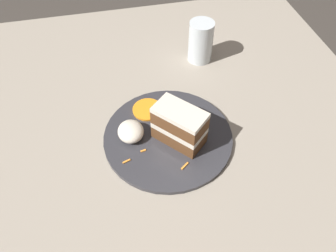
% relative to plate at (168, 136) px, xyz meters
% --- Properties ---
extents(ground_plane, '(6.00, 6.00, 0.00)m').
position_rel_plate_xyz_m(ground_plane, '(0.01, 0.02, -0.03)').
color(ground_plane, '#38332D').
rests_on(ground_plane, ground).
extents(dining_table, '(1.22, 1.09, 0.03)m').
position_rel_plate_xyz_m(dining_table, '(0.01, 0.02, -0.02)').
color(dining_table, gray).
rests_on(dining_table, ground).
extents(plate, '(0.30, 0.30, 0.01)m').
position_rel_plate_xyz_m(plate, '(0.00, 0.00, 0.00)').
color(plate, '#333338').
rests_on(plate, dining_table).
extents(cake_slice, '(0.13, 0.12, 0.10)m').
position_rel_plate_xyz_m(cake_slice, '(0.02, 0.02, 0.05)').
color(cake_slice, brown).
rests_on(cake_slice, plate).
extents(cream_dollop, '(0.07, 0.06, 0.04)m').
position_rel_plate_xyz_m(cream_dollop, '(-0.02, -0.08, 0.02)').
color(cream_dollop, silver).
rests_on(cream_dollop, plate).
extents(orange_garnish, '(0.08, 0.08, 0.01)m').
position_rel_plate_xyz_m(orange_garnish, '(-0.09, -0.03, 0.01)').
color(orange_garnish, orange).
rests_on(orange_garnish, plate).
extents(carrot_shreds_scatter, '(0.14, 0.21, 0.00)m').
position_rel_plate_xyz_m(carrot_shreds_scatter, '(0.04, -0.00, 0.01)').
color(carrot_shreds_scatter, orange).
rests_on(carrot_shreds_scatter, plate).
extents(drinking_glass, '(0.07, 0.07, 0.12)m').
position_rel_plate_xyz_m(drinking_glass, '(-0.27, 0.16, 0.05)').
color(drinking_glass, silver).
rests_on(drinking_glass, dining_table).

